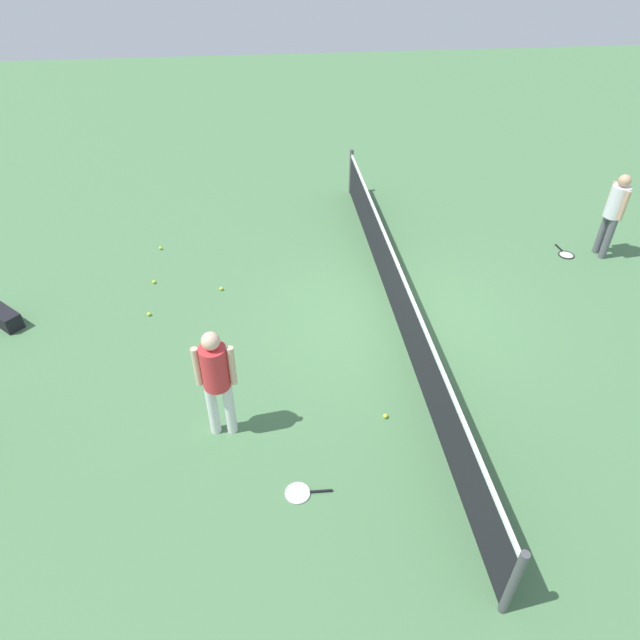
{
  "coord_description": "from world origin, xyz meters",
  "views": [
    {
      "loc": [
        7.42,
        -2.14,
        5.79
      ],
      "look_at": [
        1.14,
        -1.44,
        0.9
      ],
      "focal_mm": 30.97,
      "sensor_mm": 36.0,
      "label": 1
    }
  ],
  "objects_px": {
    "player_far_side": "(614,209)",
    "tennis_ball_baseline": "(221,289)",
    "tennis_racket_far_player": "(566,254)",
    "tennis_ball_near_player": "(385,416)",
    "equipment_bag": "(1,315)",
    "player_near_side": "(216,376)",
    "tennis_ball_by_net": "(160,248)",
    "tennis_ball_stray_left": "(149,314)",
    "tennis_racket_near_player": "(300,493)",
    "tennis_ball_midcourt": "(154,282)"
  },
  "relations": [
    {
      "from": "tennis_ball_midcourt",
      "to": "equipment_bag",
      "type": "relative_size",
      "value": 0.08
    },
    {
      "from": "tennis_ball_near_player",
      "to": "tennis_ball_stray_left",
      "type": "relative_size",
      "value": 1.0
    },
    {
      "from": "player_near_side",
      "to": "tennis_racket_near_player",
      "type": "distance_m",
      "value": 1.76
    },
    {
      "from": "tennis_ball_by_net",
      "to": "tennis_ball_stray_left",
      "type": "relative_size",
      "value": 1.0
    },
    {
      "from": "tennis_racket_near_player",
      "to": "equipment_bag",
      "type": "relative_size",
      "value": 0.76
    },
    {
      "from": "tennis_racket_far_player",
      "to": "tennis_ball_baseline",
      "type": "bearing_deg",
      "value": -85.88
    },
    {
      "from": "player_near_side",
      "to": "tennis_ball_near_player",
      "type": "xyz_separation_m",
      "value": [
        0.02,
        2.22,
        -0.98
      ]
    },
    {
      "from": "tennis_racket_near_player",
      "to": "tennis_ball_by_net",
      "type": "height_order",
      "value": "tennis_ball_by_net"
    },
    {
      "from": "tennis_ball_by_net",
      "to": "tennis_ball_baseline",
      "type": "distance_m",
      "value": 2.07
    },
    {
      "from": "tennis_ball_midcourt",
      "to": "equipment_bag",
      "type": "bearing_deg",
      "value": -69.2
    },
    {
      "from": "player_far_side",
      "to": "tennis_ball_baseline",
      "type": "distance_m",
      "value": 7.64
    },
    {
      "from": "player_far_side",
      "to": "tennis_ball_by_net",
      "type": "xyz_separation_m",
      "value": [
        -1.19,
        -8.85,
        -0.98
      ]
    },
    {
      "from": "tennis_racket_near_player",
      "to": "tennis_racket_far_player",
      "type": "relative_size",
      "value": 0.99
    },
    {
      "from": "tennis_racket_far_player",
      "to": "tennis_ball_near_player",
      "type": "relative_size",
      "value": 8.98
    },
    {
      "from": "tennis_racket_far_player",
      "to": "tennis_ball_near_player",
      "type": "height_order",
      "value": "tennis_ball_near_player"
    },
    {
      "from": "tennis_racket_near_player",
      "to": "tennis_racket_far_player",
      "type": "height_order",
      "value": "same"
    },
    {
      "from": "tennis_ball_baseline",
      "to": "tennis_racket_far_player",
      "type": "bearing_deg",
      "value": 94.12
    },
    {
      "from": "tennis_racket_far_player",
      "to": "tennis_ball_baseline",
      "type": "distance_m",
      "value": 6.91
    },
    {
      "from": "player_near_side",
      "to": "tennis_ball_by_net",
      "type": "relative_size",
      "value": 25.76
    },
    {
      "from": "tennis_ball_near_player",
      "to": "equipment_bag",
      "type": "xyz_separation_m",
      "value": [
        -2.87,
        -6.03,
        0.11
      ]
    },
    {
      "from": "tennis_racket_near_player",
      "to": "tennis_ball_near_player",
      "type": "height_order",
      "value": "tennis_ball_near_player"
    },
    {
      "from": "tennis_ball_midcourt",
      "to": "tennis_ball_baseline",
      "type": "height_order",
      "value": "same"
    },
    {
      "from": "player_near_side",
      "to": "equipment_bag",
      "type": "distance_m",
      "value": 4.83
    },
    {
      "from": "player_near_side",
      "to": "tennis_racket_near_player",
      "type": "bearing_deg",
      "value": 40.15
    },
    {
      "from": "tennis_racket_far_player",
      "to": "tennis_ball_by_net",
      "type": "xyz_separation_m",
      "value": [
        -1.13,
        -8.18,
        0.02
      ]
    },
    {
      "from": "tennis_ball_stray_left",
      "to": "tennis_racket_near_player",
      "type": "bearing_deg",
      "value": 30.78
    },
    {
      "from": "player_near_side",
      "to": "tennis_ball_midcourt",
      "type": "relative_size",
      "value": 25.76
    },
    {
      "from": "tennis_racket_near_player",
      "to": "tennis_racket_far_player",
      "type": "bearing_deg",
      "value": 130.7
    },
    {
      "from": "player_near_side",
      "to": "tennis_ball_baseline",
      "type": "height_order",
      "value": "player_near_side"
    },
    {
      "from": "player_near_side",
      "to": "player_far_side",
      "type": "distance_m",
      "value": 8.35
    },
    {
      "from": "player_near_side",
      "to": "tennis_racket_far_player",
      "type": "relative_size",
      "value": 2.87
    },
    {
      "from": "player_near_side",
      "to": "tennis_ball_by_net",
      "type": "distance_m",
      "value": 5.31
    },
    {
      "from": "tennis_ball_stray_left",
      "to": "equipment_bag",
      "type": "xyz_separation_m",
      "value": [
        -0.1,
        -2.44,
        0.11
      ]
    },
    {
      "from": "player_near_side",
      "to": "tennis_racket_near_player",
      "type": "xyz_separation_m",
      "value": [
        1.11,
        0.94,
        -1.0
      ]
    },
    {
      "from": "player_far_side",
      "to": "tennis_ball_stray_left",
      "type": "relative_size",
      "value": 25.76
    },
    {
      "from": "tennis_ball_by_net",
      "to": "player_far_side",
      "type": "bearing_deg",
      "value": 82.33
    },
    {
      "from": "tennis_ball_by_net",
      "to": "player_near_side",
      "type": "bearing_deg",
      "value": 15.87
    },
    {
      "from": "player_far_side",
      "to": "player_near_side",
      "type": "bearing_deg",
      "value": -62.72
    },
    {
      "from": "player_far_side",
      "to": "tennis_racket_near_player",
      "type": "xyz_separation_m",
      "value": [
        4.94,
        -6.48,
        -1.0
      ]
    },
    {
      "from": "player_far_side",
      "to": "tennis_racket_far_player",
      "type": "distance_m",
      "value": 1.2
    },
    {
      "from": "tennis_racket_far_player",
      "to": "tennis_ball_baseline",
      "type": "relative_size",
      "value": 8.98
    },
    {
      "from": "tennis_racket_near_player",
      "to": "tennis_ball_midcourt",
      "type": "distance_m",
      "value": 5.41
    },
    {
      "from": "tennis_ball_by_net",
      "to": "tennis_racket_near_player",
      "type": "bearing_deg",
      "value": 21.09
    },
    {
      "from": "tennis_ball_midcourt",
      "to": "tennis_ball_stray_left",
      "type": "bearing_deg",
      "value": 2.26
    },
    {
      "from": "player_far_side",
      "to": "tennis_racket_near_player",
      "type": "relative_size",
      "value": 2.89
    },
    {
      "from": "tennis_ball_near_player",
      "to": "tennis_ball_by_net",
      "type": "xyz_separation_m",
      "value": [
        -5.04,
        -3.65,
        0.0
      ]
    },
    {
      "from": "tennis_racket_far_player",
      "to": "equipment_bag",
      "type": "xyz_separation_m",
      "value": [
        1.04,
        -10.56,
        0.13
      ]
    },
    {
      "from": "tennis_racket_near_player",
      "to": "equipment_bag",
      "type": "xyz_separation_m",
      "value": [
        -3.96,
        -4.74,
        0.13
      ]
    },
    {
      "from": "tennis_ball_near_player",
      "to": "equipment_bag",
      "type": "distance_m",
      "value": 6.68
    },
    {
      "from": "tennis_ball_by_net",
      "to": "tennis_ball_baseline",
      "type": "height_order",
      "value": "same"
    }
  ]
}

